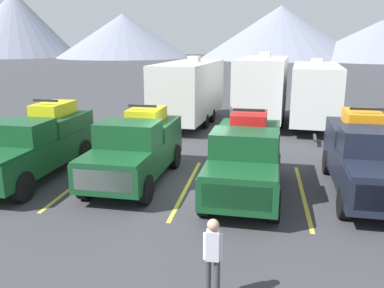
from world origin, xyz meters
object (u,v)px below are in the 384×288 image
pickup_truck_a (36,143)px  pickup_truck_b (136,147)px  camper_trailer_b (262,87)px  pickup_truck_d (368,156)px  person_b (213,254)px  pickup_truck_c (246,157)px  camper_trailer_a (189,89)px  camper_trailer_c (315,92)px

pickup_truck_a → pickup_truck_b: bearing=3.4°
pickup_truck_a → camper_trailer_b: (7.66, 10.58, 0.90)m
pickup_truck_a → pickup_truck_d: bearing=1.4°
pickup_truck_d → camper_trailer_b: camper_trailer_b is taller
camper_trailer_b → person_b: size_ratio=4.67×
pickup_truck_a → pickup_truck_b: pickup_truck_a is taller
pickup_truck_c → person_b: bearing=-93.5°
pickup_truck_d → camper_trailer_a: 12.08m
camper_trailer_a → person_b: (3.24, -15.82, -1.06)m
pickup_truck_a → pickup_truck_d: 10.97m
pickup_truck_a → pickup_truck_d: (10.97, 0.26, -0.01)m
camper_trailer_a → camper_trailer_b: size_ratio=1.15×
camper_trailer_b → camper_trailer_c: size_ratio=0.93×
person_b → camper_trailer_b: bearing=87.4°
pickup_truck_d → pickup_truck_b: bearing=-179.6°
pickup_truck_c → camper_trailer_a: bearing=109.4°
pickup_truck_b → camper_trailer_c: camper_trailer_c is taller
pickup_truck_a → camper_trailer_b: bearing=54.1°
pickup_truck_d → camper_trailer_b: (-3.31, 10.32, 0.91)m
camper_trailer_a → camper_trailer_b: 4.07m
person_b → pickup_truck_a: bearing=139.1°
pickup_truck_d → camper_trailer_b: bearing=107.8°
pickup_truck_b → camper_trailer_b: bearing=68.3°
pickup_truck_c → camper_trailer_b: size_ratio=0.72×
camper_trailer_a → camper_trailer_b: (4.00, 0.73, 0.11)m
pickup_truck_b → camper_trailer_a: 9.67m
pickup_truck_a → pickup_truck_b: size_ratio=1.10×
camper_trailer_a → camper_trailer_b: bearing=10.4°
pickup_truck_d → person_b: size_ratio=3.59×
pickup_truck_d → camper_trailer_a: bearing=127.3°
camper_trailer_a → camper_trailer_c: bearing=2.8°
pickup_truck_b → camper_trailer_c: (6.95, 9.97, 0.78)m
pickup_truck_a → camper_trailer_c: size_ratio=0.73×
camper_trailer_a → pickup_truck_b: bearing=-90.7°
camper_trailer_c → camper_trailer_a: bearing=-177.2°
pickup_truck_d → camper_trailer_a: camper_trailer_a is taller
pickup_truck_b → person_b: size_ratio=3.31×
pickup_truck_d → camper_trailer_c: camper_trailer_c is taller
pickup_truck_a → pickup_truck_c: bearing=-2.6°
pickup_truck_a → person_b: size_ratio=3.65×
camper_trailer_b → pickup_truck_c: bearing=-92.2°
pickup_truck_b → camper_trailer_a: (0.11, 9.63, 0.83)m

